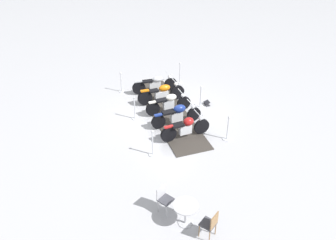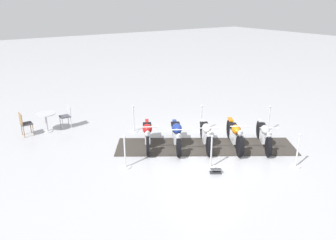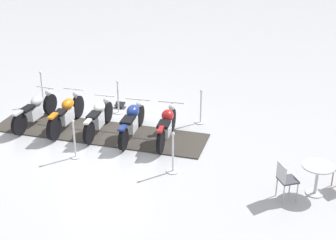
{
  "view_description": "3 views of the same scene",
  "coord_description": "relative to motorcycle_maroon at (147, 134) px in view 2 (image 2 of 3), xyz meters",
  "views": [
    {
      "loc": [
        8.22,
        -10.63,
        8.18
      ],
      "look_at": [
        0.91,
        -1.21,
        0.58
      ],
      "focal_mm": 37.16,
      "sensor_mm": 36.0,
      "label": 1
    },
    {
      "loc": [
        7.37,
        8.64,
        5.04
      ],
      "look_at": [
        1.22,
        -0.58,
        1.1
      ],
      "focal_mm": 36.71,
      "sensor_mm": 36.0,
      "label": 2
    },
    {
      "loc": [
        -1.89,
        -13.22,
        6.39
      ],
      "look_at": [
        1.57,
        -1.78,
        0.98
      ],
      "focal_mm": 53.31,
      "sensor_mm": 36.0,
      "label": 3
    }
  ],
  "objects": [
    {
      "name": "ground_plane",
      "position": [
        -1.75,
        1.11,
        -0.51
      ],
      "size": [
        80.0,
        80.0,
        0.0
      ],
      "primitive_type": "plane",
      "color": "#B2B2B7"
    },
    {
      "name": "display_platform",
      "position": [
        -1.75,
        1.11,
        -0.5
      ],
      "size": [
        6.15,
        4.77,
        0.03
      ],
      "primitive_type": "cube",
      "rotation": [
        0.0,
        0.0,
        2.56
      ],
      "color": "#38332D",
      "rests_on": "ground_plane"
    },
    {
      "name": "motorcycle_cream",
      "position": [
        -1.73,
        1.13,
        -0.01
      ],
      "size": [
        1.18,
        1.88,
        0.94
      ],
      "rotation": [
        0.0,
        0.0,
        1.03
      ],
      "color": "black",
      "rests_on": "display_platform"
    },
    {
      "name": "stanchion_left_rear",
      "position": [
        -4.85,
        1.28,
        -0.16
      ],
      "size": [
        0.31,
        0.31,
        1.06
      ],
      "color": "silver",
      "rests_on": "ground_plane"
    },
    {
      "name": "cafe_chair_near_table",
      "position": [
        1.72,
        -3.59,
        0.03
      ],
      "size": [
        0.41,
        0.41,
        0.92
      ],
      "rotation": [
        0.0,
        0.0,
        -0.02
      ],
      "color": "#B7B7BC",
      "rests_on": "ground_plane"
    },
    {
      "name": "stanchion_right_front",
      "position": [
        1.36,
        0.93,
        -0.19
      ],
      "size": [
        0.35,
        0.35,
        1.08
      ],
      "color": "silver",
      "rests_on": "ground_plane"
    },
    {
      "name": "info_placard",
      "position": [
        -0.77,
        2.78,
        -0.45
      ],
      "size": [
        0.41,
        0.36,
        0.18
      ],
      "rotation": [
        0.0,
        0.0,
        5.7
      ],
      "color": "#333338",
      "rests_on": "ground_plane"
    },
    {
      "name": "cafe_table",
      "position": [
        2.54,
        -3.61,
        0.06
      ],
      "size": [
        0.77,
        0.77,
        0.76
      ],
      "color": "#B7B7BC",
      "rests_on": "ground_plane"
    },
    {
      "name": "motorcycle_maroon",
      "position": [
        0.0,
        0.0,
        0.0
      ],
      "size": [
        1.18,
        1.9,
        0.97
      ],
      "rotation": [
        0.0,
        0.0,
        1.06
      ],
      "color": "black",
      "rests_on": "display_platform"
    },
    {
      "name": "motorcycle_chrome",
      "position": [
        -3.45,
        2.27,
        -0.02
      ],
      "size": [
        1.45,
        1.87,
        0.95
      ],
      "rotation": [
        0.0,
        0.0,
        0.92
      ],
      "color": "black",
      "rests_on": "display_platform"
    },
    {
      "name": "motorcycle_navy",
      "position": [
        -0.86,
        0.57,
        0.0
      ],
      "size": [
        1.27,
        2.01,
        0.91
      ],
      "rotation": [
        0.0,
        0.0,
        1.05
      ],
      "color": "black",
      "rests_on": "display_platform"
    },
    {
      "name": "stanchion_right_rear",
      "position": [
        -3.15,
        3.88,
        -0.14
      ],
      "size": [
        0.32,
        0.32,
        1.14
      ],
      "color": "silver",
      "rests_on": "ground_plane"
    },
    {
      "name": "motorcycle_copper",
      "position": [
        -2.59,
        1.7,
        -0.02
      ],
      "size": [
        1.32,
        2.03,
        1.02
      ],
      "rotation": [
        0.0,
        0.0,
        1.02
      ],
      "color": "black",
      "rests_on": "display_platform"
    },
    {
      "name": "stanchion_left_mid",
      "position": [
        -2.6,
        -0.19,
        -0.11
      ],
      "size": [
        0.28,
        0.28,
        1.1
      ],
      "color": "silver",
      "rests_on": "ground_plane"
    },
    {
      "name": "stanchion_right_mid",
      "position": [
        -0.89,
        2.4,
        -0.16
      ],
      "size": [
        0.33,
        0.33,
        1.1
      ],
      "color": "silver",
      "rests_on": "ground_plane"
    },
    {
      "name": "stanchion_left_front",
      "position": [
        -0.34,
        -1.67,
        -0.15
      ],
      "size": [
        0.33,
        0.33,
        1.11
      ],
      "color": "silver",
      "rests_on": "ground_plane"
    },
    {
      "name": "cafe_chair_across_table",
      "position": [
        3.36,
        -3.58,
        0.03
      ],
      "size": [
        0.41,
        0.41,
        0.93
      ],
      "rotation": [
        0.0,
        0.0,
        -3.11
      ],
      "color": "olive",
      "rests_on": "ground_plane"
    }
  ]
}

